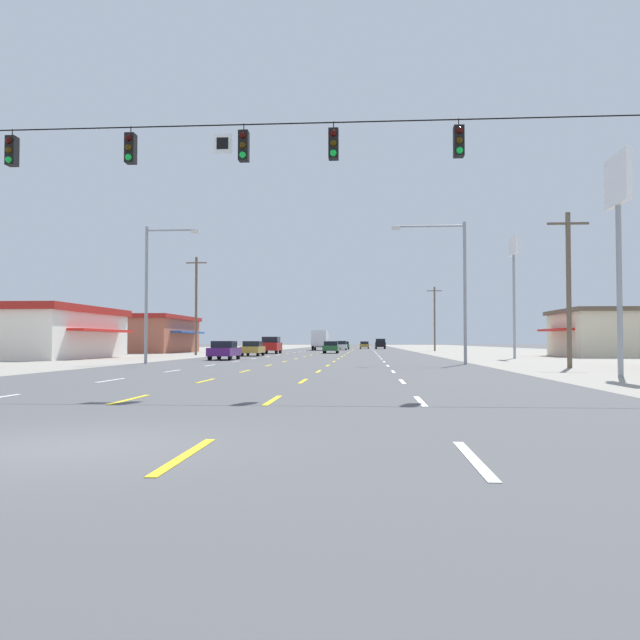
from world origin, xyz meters
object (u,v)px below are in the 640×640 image
object	(u,v)px
box_truck_inner_left_far	(320,339)
pole_sign_right_row_0	(618,204)
pole_sign_right_row_1	(514,263)
sedan_far_left_nearest	(224,350)
suv_far_right_distant_a	(380,344)
hatchback_center_turn_farther	(342,345)
streetlight_left_row_0	(152,284)
sedan_far_left_near	(253,348)
sedan_inner_right_distant_b	(364,345)
sedan_center_turn_farthest	(344,345)
streetlight_right_row_0	(456,280)
sedan_center_turn_midfar	(331,347)
suv_far_left_mid	(271,345)

from	to	relation	value
box_truck_inner_left_far	pole_sign_right_row_0	bearing A→B (deg)	-77.18
box_truck_inner_left_far	pole_sign_right_row_1	bearing A→B (deg)	-68.30
sedan_far_left_nearest	pole_sign_right_row_1	bearing A→B (deg)	14.14
sedan_far_left_nearest	suv_far_right_distant_a	size ratio (longest dim) A/B	0.92
box_truck_inner_left_far	suv_far_right_distant_a	bearing A→B (deg)	63.94
hatchback_center_turn_farther	streetlight_left_row_0	world-z (taller)	streetlight_left_row_0
suv_far_right_distant_a	pole_sign_right_row_1	world-z (taller)	pole_sign_right_row_1
sedan_far_left_near	hatchback_center_turn_farther	bearing A→B (deg)	81.07
sedan_inner_right_distant_b	streetlight_left_row_0	size ratio (longest dim) A/B	0.51
sedan_far_left_near	pole_sign_right_row_1	xyz separation A→B (m)	(23.54, -7.69, 7.24)
sedan_far_left_near	suv_far_right_distant_a	world-z (taller)	suv_far_right_distant_a
sedan_inner_right_distant_b	pole_sign_right_row_1	size ratio (longest dim) A/B	0.44
sedan_center_turn_farthest	pole_sign_right_row_0	size ratio (longest dim) A/B	0.49
box_truck_inner_left_far	streetlight_right_row_0	distance (m)	65.94
sedan_far_left_near	sedan_center_turn_midfar	world-z (taller)	same
box_truck_inner_left_far	sedan_center_turn_farthest	bearing A→B (deg)	76.96
pole_sign_right_row_0	hatchback_center_turn_farther	bearing A→B (deg)	100.09
box_truck_inner_left_far	streetlight_right_row_0	bearing A→B (deg)	-78.54
sedan_center_turn_farthest	sedan_inner_right_distant_b	size ratio (longest dim) A/B	1.00
hatchback_center_turn_farther	suv_far_right_distant_a	size ratio (longest dim) A/B	0.80
suv_far_right_distant_a	streetlight_right_row_0	world-z (taller)	streetlight_right_row_0
sedan_inner_right_distant_b	suv_far_right_distant_a	bearing A→B (deg)	-41.31
sedan_center_turn_midfar	pole_sign_right_row_0	distance (m)	53.77
pole_sign_right_row_0	pole_sign_right_row_1	xyz separation A→B (m)	(2.12, 28.13, 0.94)
hatchback_center_turn_farther	pole_sign_right_row_0	distance (m)	82.24
sedan_far_left_near	sedan_center_turn_farthest	xyz separation A→B (m)	(7.13, 57.34, 0.00)
sedan_center_turn_farthest	sedan_inner_right_distant_b	xyz separation A→B (m)	(3.70, 8.70, 0.00)
suv_far_left_mid	box_truck_inner_left_far	distance (m)	30.08
sedan_center_turn_midfar	suv_far_right_distant_a	size ratio (longest dim) A/B	0.92
sedan_far_left_nearest	hatchback_center_turn_farther	bearing A→B (deg)	83.29
suv_far_right_distant_a	pole_sign_right_row_0	bearing A→B (deg)	-85.68
hatchback_center_turn_farther	sedan_center_turn_farthest	distance (m)	12.44
sedan_center_turn_farthest	pole_sign_right_row_0	world-z (taller)	pole_sign_right_row_0
hatchback_center_turn_farther	streetlight_right_row_0	xyz separation A→B (m)	(9.68, -67.14, 4.48)
sedan_far_left_nearest	hatchback_center_turn_farther	xyz separation A→B (m)	(6.88, 58.48, 0.03)
hatchback_center_turn_farther	sedan_inner_right_distant_b	distance (m)	21.48
sedan_far_left_near	sedan_center_turn_farthest	distance (m)	57.78
suv_far_left_mid	pole_sign_right_row_1	xyz separation A→B (m)	(23.54, -20.15, 6.97)
sedan_far_left_near	streetlight_right_row_0	xyz separation A→B (m)	(16.73, -22.24, 4.51)
sedan_center_turn_farthest	box_truck_inner_left_far	bearing A→B (deg)	-103.04
box_truck_inner_left_far	sedan_inner_right_distant_b	size ratio (longest dim) A/B	1.60
sedan_center_turn_farthest	suv_far_right_distant_a	distance (m)	9.06
suv_far_right_distant_a	streetlight_left_row_0	bearing A→B (deg)	-100.98
sedan_far_left_nearest	streetlight_left_row_0	distance (m)	10.10
sedan_inner_right_distant_b	pole_sign_right_row_0	distance (m)	102.62
sedan_inner_right_distant_b	pole_sign_right_row_1	world-z (taller)	pole_sign_right_row_1
sedan_far_left_near	pole_sign_right_row_1	world-z (taller)	pole_sign_right_row_1
sedan_center_turn_midfar	streetlight_right_row_0	distance (m)	39.31
sedan_far_left_nearest	sedan_far_left_near	world-z (taller)	same
sedan_center_turn_midfar	sedan_inner_right_distant_b	size ratio (longest dim) A/B	1.00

